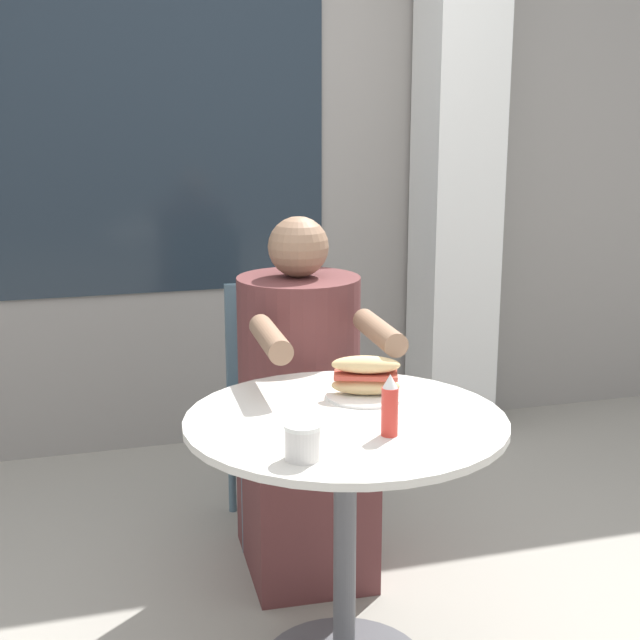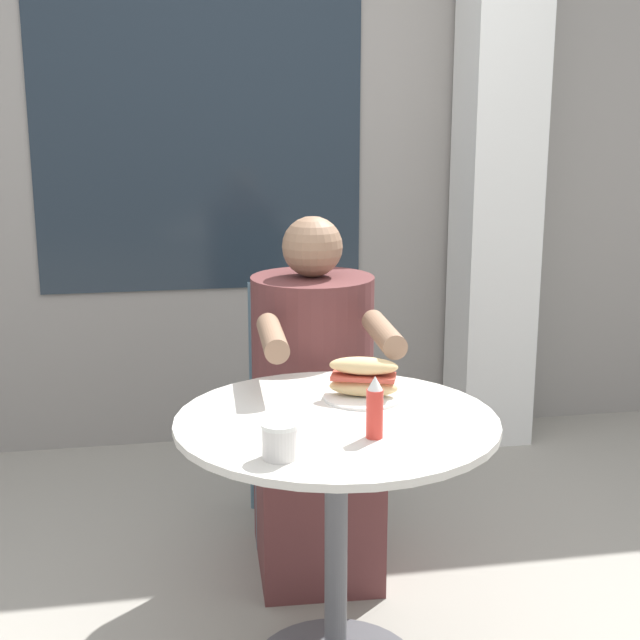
{
  "view_description": "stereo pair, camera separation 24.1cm",
  "coord_description": "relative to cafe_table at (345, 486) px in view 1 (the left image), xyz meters",
  "views": [
    {
      "loc": [
        -0.66,
        -2.02,
        1.48
      ],
      "look_at": [
        0.0,
        0.23,
        0.92
      ],
      "focal_mm": 50.0,
      "sensor_mm": 36.0,
      "label": 1
    },
    {
      "loc": [
        -0.43,
        -2.08,
        1.48
      ],
      "look_at": [
        0.0,
        0.23,
        0.92
      ],
      "focal_mm": 50.0,
      "sensor_mm": 36.0,
      "label": 2
    }
  ],
  "objects": [
    {
      "name": "drink_cup",
      "position": [
        -0.18,
        -0.24,
        0.23
      ],
      "size": [
        0.08,
        0.08,
        0.08
      ],
      "color": "silver",
      "rests_on": "cafe_table"
    },
    {
      "name": "diner_chair",
      "position": [
        0.06,
        0.97,
        -0.01
      ],
      "size": [
        0.4,
        0.4,
        0.87
      ],
      "rotation": [
        0.0,
        0.0,
        3.09
      ],
      "color": "slate",
      "rests_on": "ground_plane"
    },
    {
      "name": "sandwich_on_plate",
      "position": [
        0.1,
        0.14,
        0.23
      ],
      "size": [
        0.21,
        0.21,
        0.11
      ],
      "rotation": [
        0.0,
        0.0,
        -0.34
      ],
      "color": "white",
      "rests_on": "cafe_table"
    },
    {
      "name": "lattice_pillar",
      "position": [
        1.04,
        1.63,
        0.66
      ],
      "size": [
        0.32,
        0.32,
        2.4
      ],
      "color": "silver",
      "rests_on": "ground_plane"
    },
    {
      "name": "storefront_wall",
      "position": [
        -0.0,
        1.85,
        0.86
      ],
      "size": [
        8.0,
        0.09,
        2.8
      ],
      "color": "gray",
      "rests_on": "ground_plane"
    },
    {
      "name": "cafe_table",
      "position": [
        0.0,
        0.0,
        0.0
      ],
      "size": [
        0.82,
        0.82,
        0.72
      ],
      "color": "beige",
      "rests_on": "ground_plane"
    },
    {
      "name": "condiment_bottle",
      "position": [
        0.06,
        -0.15,
        0.26
      ],
      "size": [
        0.04,
        0.04,
        0.15
      ],
      "color": "red",
      "rests_on": "cafe_table"
    },
    {
      "name": "seated_diner",
      "position": [
        0.05,
        0.62,
        -0.04
      ],
      "size": [
        0.41,
        0.72,
        1.15
      ],
      "rotation": [
        0.0,
        0.0,
        3.09
      ],
      "color": "brown",
      "rests_on": "ground_plane"
    }
  ]
}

